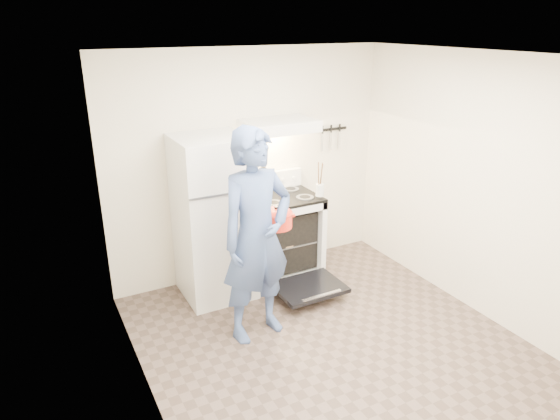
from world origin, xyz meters
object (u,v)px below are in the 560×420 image
object	(u,v)px
refrigerator	(213,218)
tea_kettle	(263,180)
dutch_oven	(276,220)
person	(257,237)
stove_body	(282,237)

from	to	relation	value
refrigerator	tea_kettle	size ratio (longest dim) A/B	5.62
tea_kettle	dutch_oven	size ratio (longest dim) A/B	0.81
refrigerator	tea_kettle	xyz separation A→B (m)	(0.66, 0.21, 0.25)
refrigerator	person	size ratio (longest dim) A/B	0.87
stove_body	refrigerator	bearing A→B (deg)	-178.23
refrigerator	dutch_oven	world-z (taller)	refrigerator
stove_body	person	size ratio (longest dim) A/B	0.47
refrigerator	stove_body	bearing A→B (deg)	1.77
tea_kettle	person	size ratio (longest dim) A/B	0.16
refrigerator	dutch_oven	distance (m)	0.76
person	dutch_oven	world-z (taller)	person
tea_kettle	person	xyz separation A→B (m)	(-0.58, -1.08, -0.13)
person	tea_kettle	bearing A→B (deg)	51.89
stove_body	dutch_oven	distance (m)	0.94
tea_kettle	stove_body	bearing A→B (deg)	-50.95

